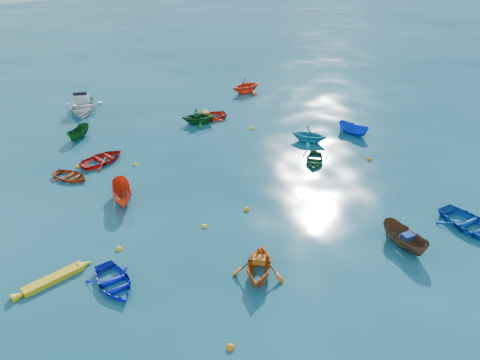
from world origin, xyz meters
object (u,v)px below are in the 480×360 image
dinghy_blue_sw (114,286)px  kayak_yellow (54,281)px  motorboat_white (83,110)px  dinghy_blue_se (470,229)px

dinghy_blue_sw → kayak_yellow: size_ratio=0.83×
motorboat_white → dinghy_blue_se: bearing=-43.9°
dinghy_blue_sw → motorboat_white: motorboat_white is taller
dinghy_blue_sw → dinghy_blue_se: (17.76, -6.27, 0.00)m
dinghy_blue_se → motorboat_white: bearing=117.0°
dinghy_blue_se → kayak_yellow: bearing=161.1°
dinghy_blue_sw → kayak_yellow: bearing=139.3°
dinghy_blue_se → motorboat_white: size_ratio=0.82×
kayak_yellow → motorboat_white: 21.56m
dinghy_blue_sw → dinghy_blue_se: size_ratio=0.81×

